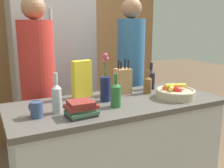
{
  "coord_description": "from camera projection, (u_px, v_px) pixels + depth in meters",
  "views": [
    {
      "loc": [
        -0.9,
        -1.7,
        1.5
      ],
      "look_at": [
        0.0,
        0.09,
        1.04
      ],
      "focal_mm": 42.0,
      "sensor_mm": 36.0,
      "label": 1
    }
  ],
  "objects": [
    {
      "name": "knife_block",
      "position": [
        123.0,
        81.0,
        2.22
      ],
      "size": [
        0.12,
        0.11,
        0.3
      ],
      "color": "tan",
      "rests_on": "kitchen_island"
    },
    {
      "name": "flower_vase",
      "position": [
        105.0,
        85.0,
        1.99
      ],
      "size": [
        0.08,
        0.08,
        0.37
      ],
      "color": "#191E4C",
      "rests_on": "kitchen_island"
    },
    {
      "name": "coffee_mug",
      "position": [
        36.0,
        109.0,
        1.66
      ],
      "size": [
        0.08,
        0.11,
        0.1
      ],
      "color": "#334770",
      "rests_on": "kitchen_island"
    },
    {
      "name": "bottle_vinegar",
      "position": [
        57.0,
        97.0,
        1.73
      ],
      "size": [
        0.07,
        0.07,
        0.27
      ],
      "color": "#B2BCC1",
      "rests_on": "kitchen_island"
    },
    {
      "name": "book_stack",
      "position": [
        81.0,
        109.0,
        1.68
      ],
      "size": [
        0.2,
        0.16,
        0.1
      ],
      "color": "#232328",
      "rests_on": "kitchen_island"
    },
    {
      "name": "kitchen_island",
      "position": [
        117.0,
        156.0,
        2.11
      ],
      "size": [
        1.64,
        0.68,
        0.92
      ],
      "color": "silver",
      "rests_on": "ground_plane"
    },
    {
      "name": "refrigerator",
      "position": [
        52.0,
        68.0,
        3.01
      ],
      "size": [
        0.86,
        0.63,
        2.0
      ],
      "color": "#B7B7BC",
      "rests_on": "ground_plane"
    },
    {
      "name": "person_at_sink",
      "position": [
        38.0,
        83.0,
        2.31
      ],
      "size": [
        0.3,
        0.3,
        1.73
      ],
      "rotation": [
        0.0,
        0.0,
        0.14
      ],
      "color": "#383842",
      "rests_on": "ground_plane"
    },
    {
      "name": "person_in_blue",
      "position": [
        131.0,
        72.0,
        2.74
      ],
      "size": [
        0.28,
        0.28,
        1.75
      ],
      "rotation": [
        0.0,
        0.0,
        -0.49
      ],
      "color": "#383842",
      "rests_on": "ground_plane"
    },
    {
      "name": "back_wall_wood",
      "position": [
        58.0,
        39.0,
        3.34
      ],
      "size": [
        2.84,
        0.12,
        2.6
      ],
      "color": "brown",
      "rests_on": "ground_plane"
    },
    {
      "name": "cereal_box",
      "position": [
        82.0,
        79.0,
        2.09
      ],
      "size": [
        0.16,
        0.08,
        0.3
      ],
      "color": "yellow",
      "rests_on": "kitchen_island"
    },
    {
      "name": "bottle_oil",
      "position": [
        148.0,
        84.0,
        2.23
      ],
      "size": [
        0.07,
        0.07,
        0.2
      ],
      "color": "brown",
      "rests_on": "kitchen_island"
    },
    {
      "name": "bottle_wine",
      "position": [
        116.0,
        94.0,
        1.86
      ],
      "size": [
        0.08,
        0.08,
        0.24
      ],
      "color": "#286633",
      "rests_on": "kitchen_island"
    },
    {
      "name": "bottle_water",
      "position": [
        151.0,
        79.0,
        2.37
      ],
      "size": [
        0.08,
        0.08,
        0.24
      ],
      "color": "black",
      "rests_on": "kitchen_island"
    },
    {
      "name": "fruit_bowl",
      "position": [
        175.0,
        93.0,
        2.1
      ],
      "size": [
        0.31,
        0.31,
        0.11
      ],
      "color": "tan",
      "rests_on": "kitchen_island"
    }
  ]
}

